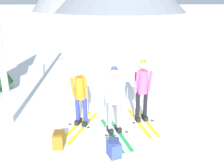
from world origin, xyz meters
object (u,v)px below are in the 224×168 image
(skier_in_white, at_px, (114,98))
(skier_in_pink, at_px, (142,87))
(backpack_on_snow_front, at_px, (59,140))
(backpack_on_snow_beside, at_px, (114,148))
(skier_in_orange, at_px, (80,95))

(skier_in_white, distance_m, skier_in_pink, 1.00)
(skier_in_white, xyz_separation_m, skier_in_pink, (0.78, 0.63, 0.03))
(skier_in_pink, relative_size, backpack_on_snow_front, 4.62)
(skier_in_pink, relative_size, backpack_on_snow_beside, 4.57)
(skier_in_orange, height_order, skier_in_white, skier_in_white)
(skier_in_pink, bearing_deg, backpack_on_snow_front, -149.50)
(skier_in_pink, xyz_separation_m, backpack_on_snow_beside, (-0.84, -1.62, -0.81))
(skier_in_orange, xyz_separation_m, backpack_on_snow_beside, (0.80, -1.42, -0.69))
(skier_in_pink, bearing_deg, backpack_on_snow_beside, -117.31)
(backpack_on_snow_beside, bearing_deg, backpack_on_snow_front, 162.28)
(skier_in_white, height_order, backpack_on_snow_beside, skier_in_white)
(backpack_on_snow_front, bearing_deg, skier_in_pink, 30.50)
(skier_in_white, xyz_separation_m, backpack_on_snow_front, (-1.30, -0.59, -0.77))
(skier_in_white, bearing_deg, backpack_on_snow_beside, -93.38)
(skier_in_pink, bearing_deg, skier_in_white, -140.98)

